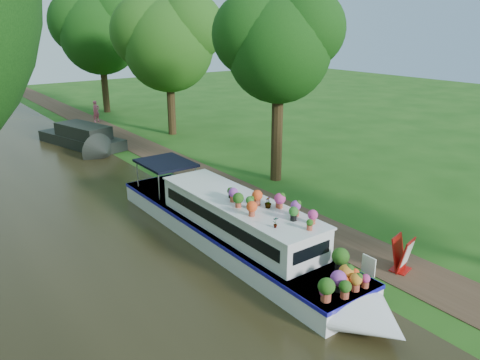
% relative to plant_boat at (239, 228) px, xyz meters
% --- Properties ---
extents(ground, '(100.00, 100.00, 0.00)m').
position_rel_plant_boat_xyz_m(ground, '(2.25, 2.11, -0.85)').
color(ground, '#1E4E13').
rests_on(ground, ground).
extents(canal_water, '(10.00, 100.00, 0.02)m').
position_rel_plant_boat_xyz_m(canal_water, '(-3.75, 2.11, -0.84)').
color(canal_water, black).
rests_on(canal_water, ground).
extents(towpath, '(2.20, 100.00, 0.03)m').
position_rel_plant_boat_xyz_m(towpath, '(3.45, 2.11, -0.84)').
color(towpath, '#453020').
rests_on(towpath, ground).
extents(plant_boat, '(2.29, 13.52, 2.24)m').
position_rel_plant_boat_xyz_m(plant_boat, '(0.00, 0.00, 0.00)').
color(plant_boat, white).
rests_on(plant_boat, canal_water).
extents(tree_near_overhang, '(5.52, 5.28, 8.99)m').
position_rel_plant_boat_xyz_m(tree_near_overhang, '(6.04, 5.18, 5.75)').
color(tree_near_overhang, black).
rests_on(tree_near_overhang, ground).
extents(tree_near_mid, '(6.90, 6.60, 9.40)m').
position_rel_plant_boat_xyz_m(tree_near_mid, '(6.73, 17.20, 5.58)').
color(tree_near_mid, black).
rests_on(tree_near_mid, ground).
extents(tree_near_far, '(7.59, 7.26, 10.30)m').
position_rel_plant_boat_xyz_m(tree_near_far, '(6.23, 28.20, 6.20)').
color(tree_near_far, black).
rests_on(tree_near_far, ground).
extents(second_boat, '(3.71, 7.81, 1.44)m').
position_rel_plant_boat_xyz_m(second_boat, '(0.50, 17.20, -0.27)').
color(second_boat, black).
rests_on(second_boat, canal_water).
extents(sandwich_board, '(0.75, 0.70, 1.12)m').
position_rel_plant_boat_xyz_m(sandwich_board, '(3.30, -4.18, -0.32)').
color(sandwich_board, '#9F0F0B').
rests_on(sandwich_board, towpath).
extents(pedestrian_pink, '(0.71, 0.58, 1.68)m').
position_rel_plant_boat_xyz_m(pedestrian_pink, '(3.93, 24.28, 0.02)').
color(pedestrian_pink, '#BF4E77').
rests_on(pedestrian_pink, towpath).
extents(verge_plant, '(0.50, 0.46, 0.48)m').
position_rel_plant_boat_xyz_m(verge_plant, '(1.65, 2.48, -0.61)').
color(verge_plant, '#31681F').
rests_on(verge_plant, ground).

